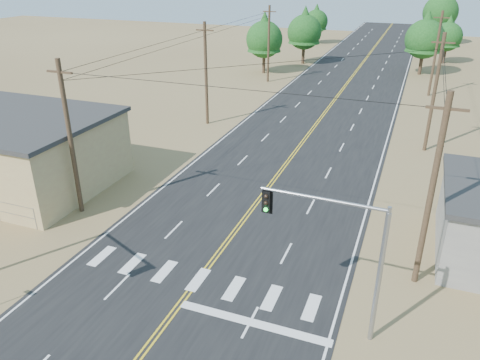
% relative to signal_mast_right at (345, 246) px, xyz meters
% --- Properties ---
extents(road, '(15.00, 200.00, 0.02)m').
position_rel_signal_mast_right_xyz_m(road, '(-7.34, 23.01, -4.41)').
color(road, black).
rests_on(road, ground).
extents(utility_pole_left_near, '(1.80, 0.30, 10.00)m').
position_rel_signal_mast_right_xyz_m(utility_pole_left_near, '(-17.84, 5.01, 0.69)').
color(utility_pole_left_near, '#4C3826').
rests_on(utility_pole_left_near, ground).
extents(utility_pole_left_mid, '(1.80, 0.30, 10.00)m').
position_rel_signal_mast_right_xyz_m(utility_pole_left_mid, '(-17.84, 25.01, 0.69)').
color(utility_pole_left_mid, '#4C3826').
rests_on(utility_pole_left_mid, ground).
extents(utility_pole_left_far, '(1.80, 0.30, 10.00)m').
position_rel_signal_mast_right_xyz_m(utility_pole_left_far, '(-17.84, 45.01, 0.69)').
color(utility_pole_left_far, '#4C3826').
rests_on(utility_pole_left_far, ground).
extents(utility_pole_right_near, '(1.80, 0.30, 10.00)m').
position_rel_signal_mast_right_xyz_m(utility_pole_right_near, '(3.16, 5.01, 0.69)').
color(utility_pole_right_near, '#4C3826').
rests_on(utility_pole_right_near, ground).
extents(utility_pole_right_mid, '(1.80, 0.30, 10.00)m').
position_rel_signal_mast_right_xyz_m(utility_pole_right_mid, '(3.16, 25.01, 0.69)').
color(utility_pole_right_mid, '#4C3826').
rests_on(utility_pole_right_mid, ground).
extents(utility_pole_right_far, '(1.80, 0.30, 10.00)m').
position_rel_signal_mast_right_xyz_m(utility_pole_right_far, '(3.16, 45.01, 0.69)').
color(utility_pole_right_far, '#4C3826').
rests_on(utility_pole_right_far, ground).
extents(signal_mast_right, '(5.33, 0.40, 6.55)m').
position_rel_signal_mast_right_xyz_m(signal_mast_right, '(0.00, 0.00, 0.00)').
color(signal_mast_right, gray).
rests_on(signal_mast_right, ground).
extents(tree_left_near, '(5.29, 5.29, 8.82)m').
position_rel_signal_mast_right_xyz_m(tree_left_near, '(-20.15, 50.16, 0.97)').
color(tree_left_near, '#3F2D1E').
rests_on(tree_left_near, ground).
extents(tree_left_mid, '(5.41, 5.41, 9.01)m').
position_rel_signal_mast_right_xyz_m(tree_left_mid, '(-16.43, 59.24, 1.09)').
color(tree_left_mid, '#3F2D1E').
rests_on(tree_left_mid, ground).
extents(tree_left_far, '(4.65, 4.65, 7.75)m').
position_rel_signal_mast_right_xyz_m(tree_left_far, '(-19.30, 80.61, 0.31)').
color(tree_left_far, '#3F2D1E').
rests_on(tree_left_far, ground).
extents(tree_right_near, '(5.51, 5.51, 9.19)m').
position_rel_signal_mast_right_xyz_m(tree_right_near, '(1.66, 57.46, 1.20)').
color(tree_right_near, '#3F2D1E').
rests_on(tree_right_near, ground).
extents(tree_right_mid, '(4.55, 4.55, 7.58)m').
position_rel_signal_mast_right_xyz_m(tree_right_mid, '(5.03, 68.03, 0.21)').
color(tree_right_mid, '#3F2D1E').
rests_on(tree_right_mid, ground).
extents(tree_right_far, '(6.68, 6.68, 11.13)m').
position_rel_signal_mast_right_xyz_m(tree_right_far, '(3.69, 88.44, 2.39)').
color(tree_right_far, '#3F2D1E').
rests_on(tree_right_far, ground).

